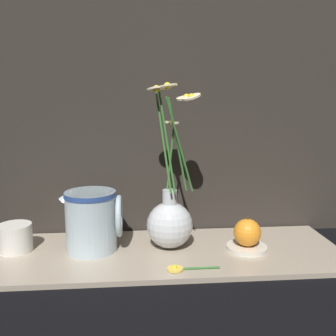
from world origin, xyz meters
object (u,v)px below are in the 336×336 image
Objects in this scene: ceramic_pitcher at (92,219)px; orange_fruit at (247,233)px; vase_with_flowers at (170,219)px; yellow_mug at (14,238)px.

ceramic_pitcher is 2.11× the size of orange_fruit.
orange_fruit is at bearing -9.06° from vase_with_flowers.
vase_with_flowers is 0.20m from orange_fruit.
vase_with_flowers is 2.53× the size of ceramic_pitcher.
vase_with_flowers reaches higher than ceramic_pitcher.
orange_fruit is (0.58, -0.04, 0.01)m from yellow_mug.
ceramic_pitcher is at bearing 175.64° from orange_fruit.
ceramic_pitcher is (0.19, -0.01, 0.05)m from yellow_mug.
ceramic_pitcher reaches higher than orange_fruit.
vase_with_flowers reaches higher than orange_fruit.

